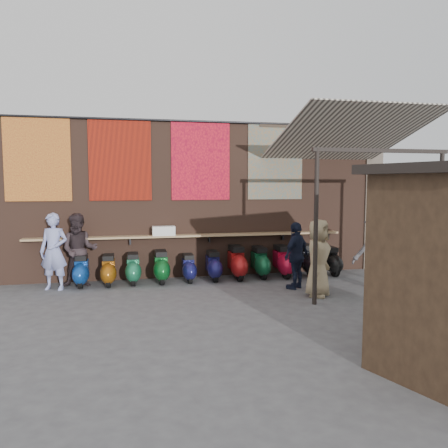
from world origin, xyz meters
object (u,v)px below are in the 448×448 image
diner_left (54,251)px  scooter_stool_1 (109,270)px  shopper_tan (318,258)px  scooter_stool_4 (189,268)px  shopper_grey (377,251)px  scooter_stool_2 (133,269)px  scooter_stool_0 (81,271)px  shelf_box (164,231)px  diner_right (79,250)px  scooter_stool_6 (237,263)px  scooter_stool_5 (213,266)px  scooter_stool_3 (161,267)px  shopper_navy (296,255)px  scooter_stool_8 (283,261)px  scooter_stool_7 (260,262)px  scooter_stool_9 (307,260)px  scooter_stool_10 (331,261)px

diner_left → scooter_stool_1: bearing=24.9°
diner_left → shopper_tan: size_ratio=1.06×
scooter_stool_4 → shopper_grey: (4.17, -1.58, 0.54)m
scooter_stool_2 → shopper_grey: (5.51, -1.64, 0.51)m
scooter_stool_0 → shopper_grey: shopper_grey is taller
shelf_box → diner_right: bearing=-171.4°
scooter_stool_6 → scooter_stool_5: bearing=-179.6°
scooter_stool_5 → scooter_stool_3: bearing=179.8°
scooter_stool_6 → shelf_box: bearing=170.4°
shopper_tan → scooter_stool_4: bearing=95.1°
shelf_box → scooter_stool_0: 2.16m
diner_right → scooter_stool_3: bearing=1.6°
scooter_stool_5 → shopper_grey: 3.93m
scooter_stool_3 → scooter_stool_5: scooter_stool_3 is taller
diner_left → shopper_navy: bearing=5.9°
diner_right → shopper_navy: 5.06m
scooter_stool_6 → shopper_grey: bearing=-28.9°
scooter_stool_4 → scooter_stool_6: bearing=1.6°
scooter_stool_8 → shelf_box: bearing=173.9°
scooter_stool_4 → diner_right: bearing=179.1°
scooter_stool_7 → shopper_navy: bearing=-70.2°
scooter_stool_0 → diner_right: diner_right is taller
scooter_stool_4 → diner_right: 2.62m
scooter_stool_0 → scooter_stool_8: (5.00, -0.03, 0.04)m
shopper_grey → shelf_box: bearing=-8.1°
scooter_stool_2 → scooter_stool_9: bearing=-0.2°
shelf_box → scooter_stool_4: 1.12m
scooter_stool_2 → scooter_stool_4: scooter_stool_2 is taller
shelf_box → shopper_tan: size_ratio=0.34×
scooter_stool_2 → shopper_tan: bearing=-27.6°
scooter_stool_1 → scooter_stool_10: 5.71m
scooter_stool_1 → shopper_tan: 4.89m
shopper_tan → scooter_stool_7: bearing=61.2°
shopper_grey → shopper_tan: bearing=27.1°
scooter_stool_2 → scooter_stool_9: 4.49m
scooter_stool_1 → scooter_stool_8: bearing=0.1°
scooter_stool_1 → scooter_stool_2: size_ratio=0.98×
diner_left → diner_right: diner_left is taller
shopper_navy → scooter_stool_5: bearing=-74.0°
scooter_stool_10 → scooter_stool_2: bearing=179.3°
scooter_stool_0 → diner_left: (-0.57, -0.21, 0.51)m
scooter_stool_3 → shelf_box: bearing=72.8°
scooter_stool_8 → scooter_stool_9: scooter_stool_9 is taller
diner_right → scooter_stool_9: bearing=1.8°
scooter_stool_7 → scooter_stool_2: bearing=-179.8°
scooter_stool_8 → scooter_stool_9: size_ratio=0.99×
scooter_stool_2 → scooter_stool_6: bearing=-0.5°
diner_left → scooter_stool_3: bearing=21.6°
scooter_stool_7 → shopper_grey: bearing=-35.5°
scooter_stool_4 → shopper_grey: size_ratio=0.41×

